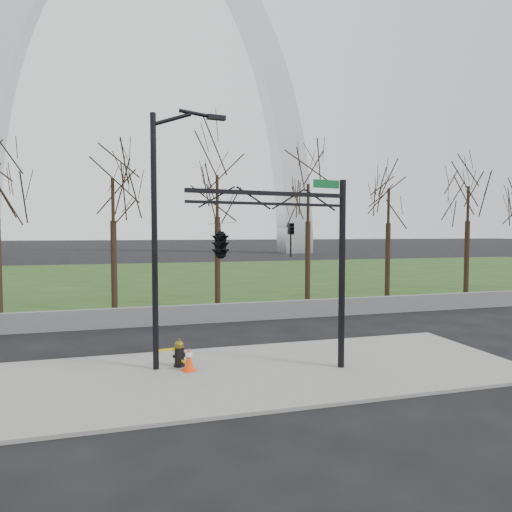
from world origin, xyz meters
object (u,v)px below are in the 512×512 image
object	(u,v)px
fire_hydrant	(180,354)
traffic_signal_mast	(246,240)
street_light	(162,222)
traffic_cone	(189,359)

from	to	relation	value
fire_hydrant	traffic_signal_mast	xyz separation A→B (m)	(1.72, -1.85, 3.64)
street_light	traffic_cone	bearing A→B (deg)	-39.00
traffic_cone	traffic_signal_mast	distance (m)	4.19
street_light	traffic_signal_mast	distance (m)	2.92
traffic_cone	traffic_signal_mast	xyz separation A→B (m)	(1.49, -1.32, 3.69)
fire_hydrant	traffic_cone	size ratio (longest dim) A/B	1.22
traffic_signal_mast	fire_hydrant	bearing A→B (deg)	125.78
fire_hydrant	traffic_signal_mast	world-z (taller)	traffic_signal_mast
fire_hydrant	traffic_cone	bearing A→B (deg)	-64.92
fire_hydrant	street_light	bearing A→B (deg)	-172.32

